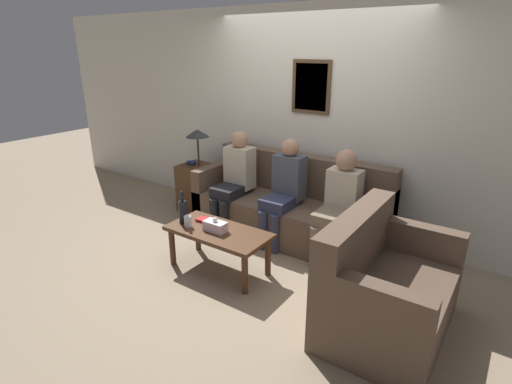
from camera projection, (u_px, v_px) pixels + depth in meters
name	position (u px, v px, depth m)	size (l,w,h in m)	color
ground_plane	(267.00, 250.00, 4.44)	(16.00, 16.00, 0.00)	gray
wall_back	(311.00, 121.00, 4.72)	(9.00, 0.08, 2.60)	silver
couch_main	(290.00, 209.00, 4.71)	(2.28, 0.83, 0.93)	brown
couch_side	(384.00, 291.00, 3.13)	(0.83, 1.23, 0.93)	brown
coffee_table	(218.00, 236.00, 3.94)	(1.05, 0.50, 0.44)	#4C2D19
side_table_with_lamp	(197.00, 184.00, 5.43)	(0.42, 0.42, 1.13)	#4C2D19
wine_bottle	(183.00, 211.00, 4.04)	(0.08, 0.08, 0.34)	black
drinking_glass	(188.00, 221.00, 3.98)	(0.08, 0.08, 0.11)	silver
book_stack	(204.00, 220.00, 4.12)	(0.15, 0.12, 0.03)	red
tissue_box	(215.00, 226.00, 3.88)	(0.23, 0.12, 0.15)	silver
person_left	(234.00, 177.00, 4.81)	(0.34, 0.58, 1.19)	black
person_middle	(284.00, 188.00, 4.46)	(0.34, 0.58, 1.19)	#2D334C
person_right	(339.00, 201.00, 4.11)	(0.34, 0.63, 1.15)	#756651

